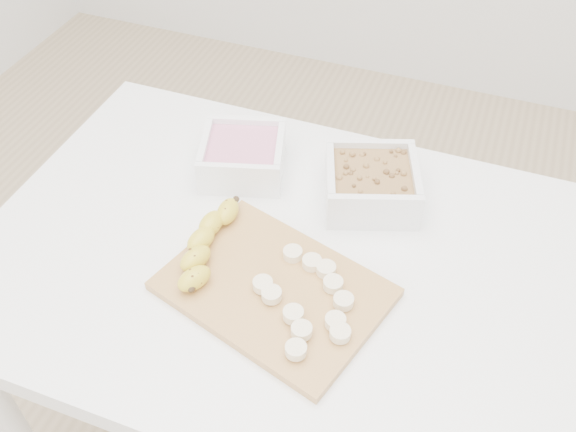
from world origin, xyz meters
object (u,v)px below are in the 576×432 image
(table, at_px, (282,291))
(bowl_yogurt, at_px, (243,155))
(cutting_board, at_px, (274,289))
(banana, at_px, (207,245))
(bowl_granola, at_px, (371,183))

(table, bearing_deg, bowl_yogurt, 129.56)
(table, relative_size, bowl_yogurt, 5.46)
(cutting_board, relative_size, banana, 1.66)
(cutting_board, bearing_deg, banana, 167.46)
(bowl_yogurt, relative_size, banana, 0.93)
(table, relative_size, cutting_board, 3.08)
(bowl_granola, height_order, cutting_board, bowl_granola)
(bowl_yogurt, height_order, banana, bowl_yogurt)
(banana, bearing_deg, bowl_yogurt, 105.22)
(banana, bearing_deg, bowl_granola, 54.26)
(bowl_granola, bearing_deg, banana, -132.55)
(bowl_yogurt, xyz_separation_m, banana, (0.03, -0.22, -0.00))
(table, bearing_deg, bowl_granola, 60.69)
(bowl_granola, distance_m, cutting_board, 0.27)
(table, xyz_separation_m, bowl_yogurt, (-0.14, 0.17, 0.13))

